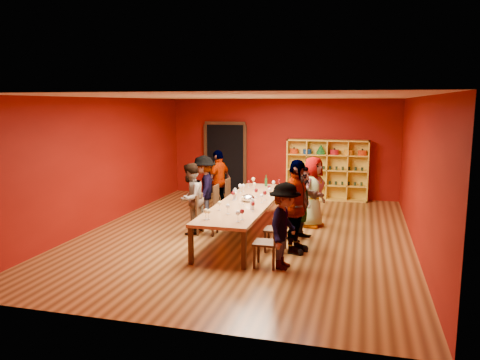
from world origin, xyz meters
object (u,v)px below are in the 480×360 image
tasting_table (247,203)px  person_right_0 (285,226)px  chair_person_left_2 (204,212)px  person_right_3 (313,192)px  person_left_4 (219,181)px  person_right_1 (296,207)px  person_left_3 (204,188)px  chair_person_right_4 (300,197)px  chair_person_right_1 (280,226)px  person_left_2 (191,199)px  chair_person_right_3 (295,205)px  chair_person_left_3 (220,201)px  chair_person_right_2 (287,215)px  person_right_2 (299,202)px  wine_bottle (266,182)px  shelving_unit (327,167)px  spittoon_bowl (248,198)px  person_right_4 (312,187)px  chair_person_left_4 (232,193)px  chair_person_right_0 (270,240)px

tasting_table → person_right_0: size_ratio=2.95×
chair_person_left_2 → person_right_3: bearing=29.5°
person_left_4 → person_right_1: 3.90m
person_left_3 → chair_person_right_4: (2.24, 0.99, -0.31)m
person_right_0 → chair_person_right_1: person_right_0 is taller
person_left_2 → chair_person_right_3: (2.13, 1.27, -0.29)m
chair_person_left_3 → chair_person_right_2: 2.10m
tasting_table → person_left_3: (-1.33, 0.97, 0.10)m
person_right_0 → person_right_2: size_ratio=0.95×
chair_person_right_3 → chair_person_right_4: (0.00, 0.94, 0.00)m
person_right_1 → wine_bottle: person_right_1 is taller
person_right_0 → chair_person_right_4: 3.91m
tasting_table → person_left_2: (-1.22, -0.24, 0.09)m
tasting_table → person_right_2: bearing=-3.7°
chair_person_right_3 → person_right_2: bearing=-76.9°
person_left_2 → chair_person_right_4: size_ratio=1.77×
shelving_unit → spittoon_bowl: size_ratio=7.97×
person_left_2 → chair_person_left_3: (0.31, 1.22, -0.29)m
tasting_table → chair_person_right_2: bearing=-4.7°
person_left_3 → wine_bottle: (1.36, 0.95, 0.06)m
chair_person_left_3 → chair_person_right_1: same height
person_left_4 → person_right_1: (2.49, -3.00, 0.09)m
tasting_table → person_left_4: 2.37m
shelving_unit → spittoon_bowl: bearing=-107.4°
chair_person_left_3 → person_right_2: bearing=-26.8°
person_right_1 → chair_person_right_4: (-0.31, 2.97, -0.41)m
person_left_4 → chair_person_left_3: bearing=35.7°
chair_person_left_3 → person_right_4: size_ratio=0.57×
chair_person_left_3 → chair_person_right_2: (1.82, -1.05, 0.00)m
chair_person_left_4 → person_right_4: 2.14m
chair_person_left_2 → person_right_3: size_ratio=0.54×
chair_person_right_2 → shelving_unit: bearing=83.7°
person_right_2 → wine_bottle: 2.30m
person_left_2 → person_left_3: 1.22m
chair_person_left_3 → chair_person_left_2: bearing=-90.0°
shelving_unit → chair_person_left_3: (-2.31, -3.34, -0.49)m
chair_person_right_1 → person_right_2: bearing=74.6°
person_left_3 → person_right_4: (2.54, 0.99, -0.02)m
wine_bottle → chair_person_left_2: bearing=-113.5°
person_right_0 → chair_person_right_4: bearing=10.7°
person_left_2 → chair_person_left_4: 2.28m
shelving_unit → wine_bottle: shelving_unit is taller
person_right_1 → chair_person_right_3: (-0.31, 2.03, -0.41)m
person_right_4 → spittoon_bowl: size_ratio=5.19×
person_right_0 → person_right_1: 0.94m
chair_person_right_0 → chair_person_right_3: same height
chair_person_right_2 → chair_person_right_3: same height
chair_person_right_3 → person_left_4: bearing=155.9°
shelving_unit → chair_person_left_2: shelving_unit is taller
chair_person_left_3 → shelving_unit: bearing=55.4°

